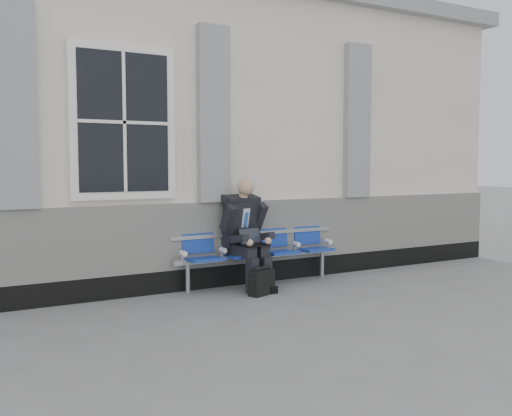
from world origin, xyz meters
TOP-DOWN VIEW (x-y plane):
  - ground at (0.00, 0.00)m, footprint 70.00×70.00m
  - station_building at (-0.02, 3.47)m, footprint 14.40×4.40m
  - bench at (2.25, 1.32)m, footprint 2.60×0.47m
  - businessman at (1.96, 1.18)m, footprint 0.66×0.88m
  - briefcase at (1.95, 0.72)m, footprint 0.40×0.27m

SIDE VIEW (x-z plane):
  - ground at x=0.00m, z-range 0.00..0.00m
  - briefcase at x=1.95m, z-range -0.02..0.37m
  - bench at x=2.25m, z-range 0.10..1.01m
  - businessman at x=1.96m, z-range 0.05..1.57m
  - station_building at x=-0.02m, z-range -0.02..4.47m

